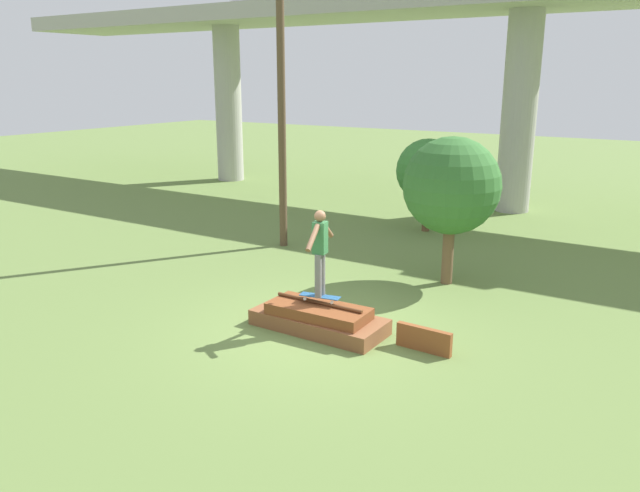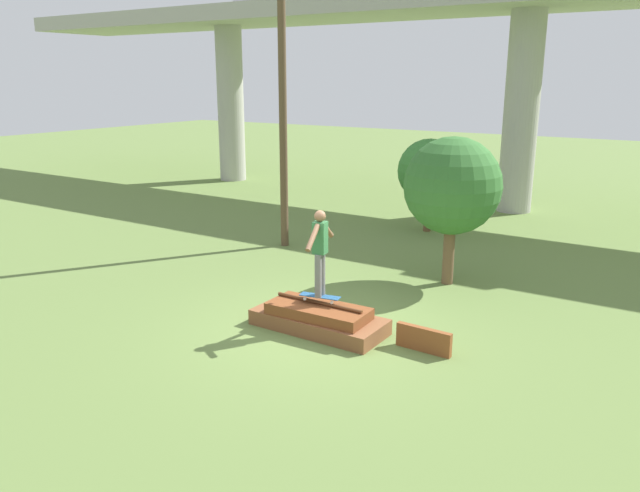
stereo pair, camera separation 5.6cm
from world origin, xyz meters
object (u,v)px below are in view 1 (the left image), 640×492
skater (320,248)px  tree_behind_right (428,171)px  utility_pole (281,80)px  tree_behind_left (452,186)px  skateboard (320,297)px

skater → tree_behind_right: size_ratio=0.57×
utility_pole → tree_behind_right: size_ratio=3.10×
tree_behind_left → tree_behind_right: (-2.25, 4.15, -0.38)m
skateboard → tree_behind_right: (-1.30, 7.76, 1.13)m
skater → tree_behind_left: bearing=75.2°
skateboard → tree_behind_left: 4.02m
skater → tree_behind_right: tree_behind_right is taller
skateboard → utility_pole: size_ratio=0.09×
skater → tree_behind_left: (0.95, 3.61, 0.62)m
utility_pole → tree_behind_right: bearing=53.9°
tree_behind_right → utility_pole: bearing=-126.1°
skateboard → utility_pole: utility_pole is taller
tree_behind_left → tree_behind_right: bearing=118.5°
skateboard → skater: (-0.00, -0.00, 0.89)m
tree_behind_left → skater: bearing=-104.8°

